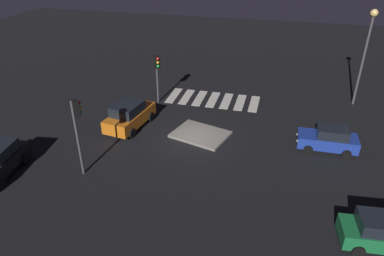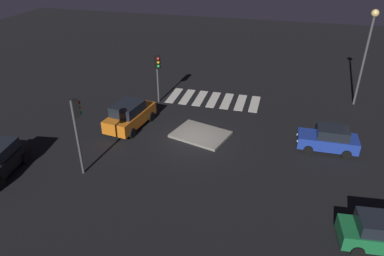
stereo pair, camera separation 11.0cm
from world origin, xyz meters
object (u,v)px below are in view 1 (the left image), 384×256
object	(u,v)px
traffic_island	(201,134)
car_orange	(129,115)
traffic_light_east	(157,68)
traffic_light_north	(77,120)
street_lamp	(367,42)
car_blue	(328,139)
car_green	(382,233)

from	to	relation	value
traffic_island	car_orange	xyz separation A→B (m)	(5.21, 0.06, 0.85)
traffic_light_east	car_orange	bearing A→B (deg)	-46.02
traffic_light_north	street_lamp	bearing A→B (deg)	-3.83
car_blue	traffic_light_north	xyz separation A→B (m)	(13.83, 6.21, 2.70)
car_green	traffic_light_north	bearing A→B (deg)	168.11
car_green	car_blue	bearing A→B (deg)	96.58
car_orange	traffic_light_north	distance (m)	6.40
traffic_light_east	traffic_light_north	bearing A→B (deg)	-43.36
car_blue	car_orange	size ratio (longest dim) A/B	0.82
traffic_island	street_lamp	world-z (taller)	street_lamp
traffic_light_north	street_lamp	distance (m)	21.77
car_orange	traffic_light_east	distance (m)	5.01
car_orange	traffic_light_east	bearing A→B (deg)	0.63
car_orange	street_lamp	size ratio (longest dim) A/B	0.61
car_orange	car_green	xyz separation A→B (m)	(-15.24, 7.60, -0.15)
traffic_light_east	street_lamp	xyz separation A→B (m)	(-15.53, -3.82, 2.12)
traffic_island	traffic_light_north	distance (m)	8.78
traffic_island	car_green	world-z (taller)	car_green
traffic_island	traffic_light_east	xyz separation A→B (m)	(4.61, -4.45, 2.94)
car_green	traffic_light_east	bearing A→B (deg)	134.88
car_blue	street_lamp	distance (m)	9.45
car_blue	car_green	world-z (taller)	car_blue
traffic_light_north	car_blue	bearing A→B (deg)	-20.48
traffic_island	street_lamp	size ratio (longest dim) A/B	0.57
street_lamp	traffic_light_north	bearing A→B (deg)	40.83
car_green	street_lamp	world-z (taller)	street_lamp
car_orange	street_lamp	bearing A→B (deg)	-54.43
traffic_island	street_lamp	xyz separation A→B (m)	(-10.92, -8.27, 5.06)
car_green	street_lamp	bearing A→B (deg)	81.28
traffic_island	traffic_light_north	size ratio (longest dim) A/B	0.92
car_orange	street_lamp	distance (m)	18.64
street_lamp	car_green	bearing A→B (deg)	86.79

